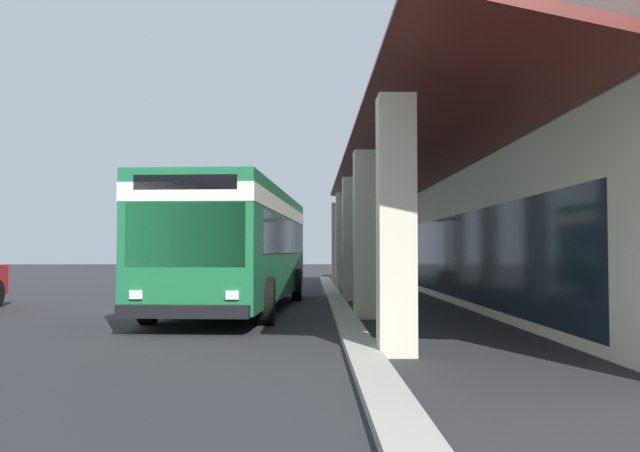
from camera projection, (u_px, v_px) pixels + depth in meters
ground at (470, 308)px, 17.79m from camera, size 120.00×120.00×0.00m
curb_strip at (335, 299)px, 20.37m from camera, size 32.33×0.50×0.12m
plaza_building at (638, 180)px, 20.65m from camera, size 27.24×15.90×7.64m
transit_bus at (239, 240)px, 17.47m from camera, size 11.36×3.34×3.34m
potted_palm at (359, 265)px, 29.50m from camera, size 1.88×1.81×3.13m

